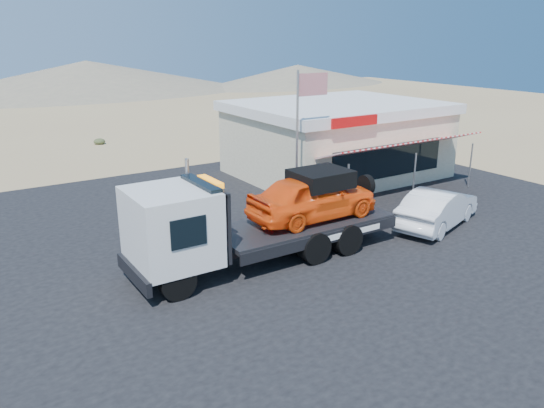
{
  "coord_description": "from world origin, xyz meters",
  "views": [
    {
      "loc": [
        -7.79,
        -12.95,
        7.35
      ],
      "look_at": [
        2.1,
        2.36,
        1.5
      ],
      "focal_mm": 35.0,
      "sensor_mm": 36.0,
      "label": 1
    }
  ],
  "objects_px": {
    "white_sedan": "(438,208)",
    "flagpole": "(302,126)",
    "tow_truck": "(261,214)",
    "jerky_store": "(336,138)"
  },
  "relations": [
    {
      "from": "tow_truck",
      "to": "white_sedan",
      "type": "relative_size",
      "value": 2.0
    },
    {
      "from": "tow_truck",
      "to": "flagpole",
      "type": "xyz_separation_m",
      "value": [
        4.04,
        3.3,
        2.09
      ]
    },
    {
      "from": "white_sedan",
      "to": "flagpole",
      "type": "xyz_separation_m",
      "value": [
        -3.63,
        4.26,
        2.98
      ]
    },
    {
      "from": "white_sedan",
      "to": "jerky_store",
      "type": "xyz_separation_m",
      "value": [
        1.94,
        8.73,
        1.2
      ]
    },
    {
      "from": "white_sedan",
      "to": "flagpole",
      "type": "bearing_deg",
      "value": 22.21
    },
    {
      "from": "tow_truck",
      "to": "white_sedan",
      "type": "xyz_separation_m",
      "value": [
        7.67,
        -0.96,
        -0.89
      ]
    },
    {
      "from": "white_sedan",
      "to": "flagpole",
      "type": "height_order",
      "value": "flagpole"
    },
    {
      "from": "white_sedan",
      "to": "jerky_store",
      "type": "relative_size",
      "value": 0.45
    },
    {
      "from": "jerky_store",
      "to": "flagpole",
      "type": "height_order",
      "value": "flagpole"
    },
    {
      "from": "tow_truck",
      "to": "jerky_store",
      "type": "height_order",
      "value": "jerky_store"
    }
  ]
}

